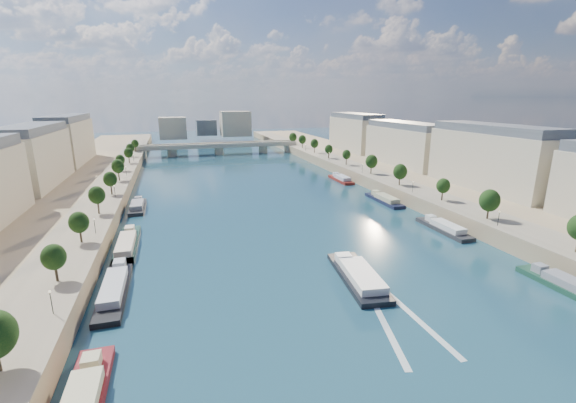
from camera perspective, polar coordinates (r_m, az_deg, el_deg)
ground at (r=143.76m, az=-3.33°, el=-0.69°), size 700.00×700.00×0.00m
quay_left at (r=145.18m, az=-32.18°, el=-1.89°), size 44.00×520.00×5.00m
quay_right at (r=173.92m, az=20.40°, el=2.02°), size 44.00×520.00×5.00m
pave_left at (r=141.12m, az=-26.48°, el=-0.48°), size 14.00×520.00×0.10m
pave_right at (r=164.85m, az=16.30°, el=2.59°), size 14.00×520.00×0.10m
trees_left at (r=141.48m, az=-25.82°, el=1.91°), size 4.80×268.80×8.26m
trees_right at (r=171.09m, az=14.07°, el=5.05°), size 4.80×268.80×8.26m
lamps_left at (r=130.14m, az=-25.35°, el=-0.32°), size 0.36×200.36×4.28m
lamps_right at (r=166.09m, az=14.14°, el=3.80°), size 0.36×200.36×4.28m
buildings_left at (r=157.57m, az=-36.35°, el=3.90°), size 16.00×226.00×23.20m
buildings_right at (r=188.83m, az=21.80°, el=7.17°), size 16.00×226.00×23.20m
skyline at (r=356.67m, az=-11.30°, el=10.96°), size 79.00×42.00×22.00m
bridge at (r=279.22m, az=-10.20°, el=7.93°), size 112.00×12.00×8.15m
tour_barge at (r=88.45m, az=10.34°, el=-10.83°), size 10.15×25.50×3.57m
wake at (r=76.32m, az=16.18°, el=-16.47°), size 10.83×26.00×0.04m
moored_barges_left at (r=88.49m, az=-24.38°, el=-12.04°), size 5.00×152.22×3.60m
moored_barges_right at (r=124.33m, az=22.90°, el=-4.07°), size 5.00×169.99×3.60m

